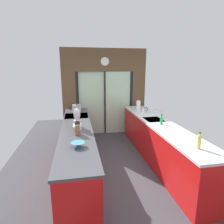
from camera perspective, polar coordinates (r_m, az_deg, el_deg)
ground_plane at (r=4.68m, az=1.30°, el=-13.66°), size 5.04×7.60×0.02m
back_wall_unit at (r=5.98m, az=-2.21°, el=7.60°), size 2.64×0.12×2.70m
left_counter_run at (r=3.97m, az=-10.44°, el=-11.41°), size 0.62×3.80×0.92m
right_counter_run at (r=4.49m, az=13.71°, el=-8.61°), size 0.62×3.80×0.92m
sink_faucet at (r=4.58m, az=14.54°, el=-0.04°), size 0.19×0.02×0.25m
oven_range at (r=5.01m, az=-10.52°, el=-6.24°), size 0.60×0.60×0.92m
mixing_bowl at (r=2.97m, az=-10.31°, el=-9.66°), size 0.22×0.22×0.07m
knife_block at (r=3.48m, az=-10.44°, el=-5.16°), size 0.09×0.14×0.26m
stand_mixer at (r=3.79m, az=-10.52°, el=-2.67°), size 0.17×0.27×0.42m
stock_pot at (r=5.37m, az=-10.60°, el=1.24°), size 0.25×0.25×0.21m
kettle at (r=5.19m, az=9.50°, el=0.79°), size 0.24×0.15×0.20m
soap_bottle_near at (r=3.12m, az=24.92°, el=-8.19°), size 0.06×0.06×0.26m
soap_bottle_far at (r=4.17m, az=14.78°, el=-2.44°), size 0.06×0.06×0.22m
paper_towel_roll at (r=5.57m, az=8.01°, el=2.11°), size 0.14×0.14×0.28m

